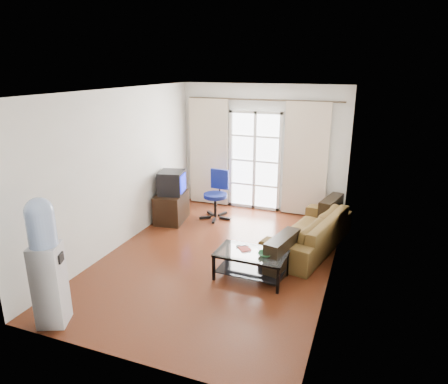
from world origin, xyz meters
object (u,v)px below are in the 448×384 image
object	(u,v)px
coffee_table	(251,262)
tv_stand	(171,207)
sofa	(309,231)
water_cooler	(46,260)
crt_tv	(171,182)
task_chair	(216,204)

from	to	relation	value
coffee_table	tv_stand	distance (m)	2.76
sofa	tv_stand	world-z (taller)	sofa
sofa	tv_stand	distance (m)	2.86
coffee_table	water_cooler	xyz separation A→B (m)	(-1.95, -1.91, 0.58)
tv_stand	crt_tv	world-z (taller)	crt_tv
tv_stand	water_cooler	xyz separation A→B (m)	(0.25, -3.56, 0.56)
coffee_table	water_cooler	world-z (taller)	water_cooler
task_chair	water_cooler	xyz separation A→B (m)	(-0.54, -4.04, 0.56)
crt_tv	water_cooler	bearing A→B (deg)	-98.62
sofa	coffee_table	xyz separation A→B (m)	(-0.64, -1.36, -0.04)
tv_stand	water_cooler	bearing A→B (deg)	-94.98
crt_tv	task_chair	distance (m)	1.05
crt_tv	tv_stand	bearing A→B (deg)	-116.00
coffee_table	tv_stand	size ratio (longest dim) A/B	1.32
sofa	task_chair	world-z (taller)	task_chair
tv_stand	crt_tv	bearing A→B (deg)	67.62
water_cooler	sofa	bearing A→B (deg)	28.54
tv_stand	coffee_table	bearing A→B (deg)	-46.00
sofa	coffee_table	distance (m)	1.50
crt_tv	task_chair	world-z (taller)	crt_tv
coffee_table	task_chair	world-z (taller)	task_chair
sofa	crt_tv	bearing A→B (deg)	-83.27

